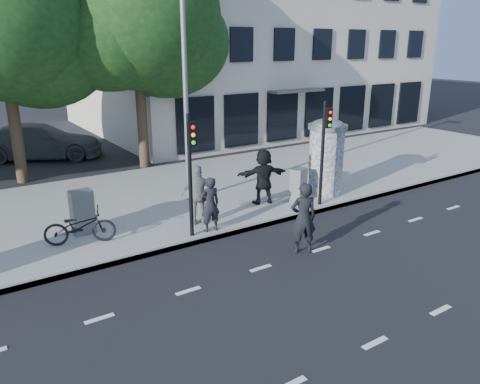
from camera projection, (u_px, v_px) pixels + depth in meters
ground at (298, 292)px, 10.38m from camera, size 120.00×120.00×0.00m
sidewalk at (158, 199)px, 16.31m from camera, size 40.00×8.00×0.15m
curb at (216, 237)px, 13.18m from camera, size 40.00×0.10×0.16m
lane_dash_near at (375, 343)px, 8.63m from camera, size 32.00×0.12×0.01m
lane_dash_far at (261, 268)px, 11.49m from camera, size 32.00×0.12×0.01m
ad_column_right at (326, 155)px, 16.38m from camera, size 1.36×1.36×2.65m
traffic_pole_near at (191, 164)px, 12.40m from camera, size 0.22×0.31×3.40m
traffic_pole_far at (324, 143)px, 14.92m from camera, size 0.22×0.31×3.40m
street_lamp at (185, 59)px, 14.61m from camera, size 0.25×0.93×8.00m
tree_center at (135, 16)px, 19.01m from camera, size 7.00×7.00×9.30m
building at (244, 31)px, 30.74m from camera, size 20.30×15.85×12.00m
ped_b at (210, 204)px, 13.15m from camera, size 0.61×0.43×1.60m
ped_e at (199, 195)px, 13.64m from camera, size 1.20×0.97×1.79m
ped_f at (263, 176)px, 15.44m from camera, size 1.82×1.05×1.86m
man_road at (303, 218)px, 12.11m from camera, size 0.82×0.69×1.91m
bicycle at (80, 226)px, 12.42m from camera, size 1.20×1.95×0.97m
cabinet_left at (82, 212)px, 13.05m from camera, size 0.61×0.45×1.26m
cabinet_right at (298, 185)px, 15.73m from camera, size 0.66×0.58×1.15m
car_right at (40, 141)px, 22.23m from camera, size 4.44×6.10×1.64m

